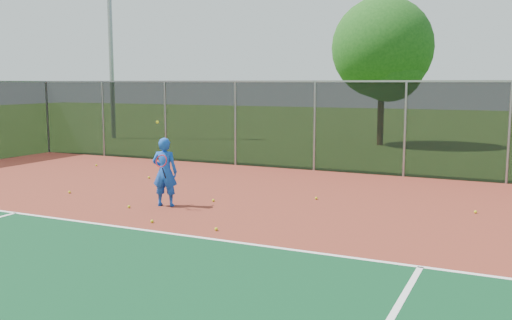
# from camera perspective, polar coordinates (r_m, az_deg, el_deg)

# --- Properties ---
(ground) EXTENTS (120.00, 120.00, 0.00)m
(ground) POSITION_cam_1_polar(r_m,az_deg,el_deg) (7.62, -3.37, -15.26)
(ground) COLOR #315518
(ground) RESTS_ON ground
(court_apron) EXTENTS (30.00, 20.00, 0.02)m
(court_apron) POSITION_cam_1_polar(r_m,az_deg,el_deg) (9.31, 2.64, -10.85)
(court_apron) COLOR maroon
(court_apron) RESTS_ON ground
(fence_back) EXTENTS (30.00, 0.06, 3.03)m
(fence_back) POSITION_cam_1_polar(r_m,az_deg,el_deg) (18.52, 14.68, 3.12)
(fence_back) COLOR black
(fence_back) RESTS_ON court_apron
(tennis_player) EXTENTS (0.69, 0.69, 2.05)m
(tennis_player) POSITION_cam_1_polar(r_m,az_deg,el_deg) (13.84, -9.11, -1.18)
(tennis_player) COLOR blue
(tennis_player) RESTS_ON court_apron
(practice_ball_0) EXTENTS (0.07, 0.07, 0.07)m
(practice_ball_0) POSITION_cam_1_polar(r_m,az_deg,el_deg) (14.33, -4.29, -4.04)
(practice_ball_0) COLOR #C5CA17
(practice_ball_0) RESTS_ON court_apron
(practice_ball_1) EXTENTS (0.07, 0.07, 0.07)m
(practice_ball_1) POSITION_cam_1_polar(r_m,az_deg,el_deg) (18.00, -10.66, -1.73)
(practice_ball_1) COLOR #C5CA17
(practice_ball_1) RESTS_ON court_apron
(practice_ball_2) EXTENTS (0.07, 0.07, 0.07)m
(practice_ball_2) POSITION_cam_1_polar(r_m,az_deg,el_deg) (11.57, -4.01, -6.91)
(practice_ball_2) COLOR #C5CA17
(practice_ball_2) RESTS_ON court_apron
(practice_ball_3) EXTENTS (0.07, 0.07, 0.07)m
(practice_ball_3) POSITION_cam_1_polar(r_m,az_deg,el_deg) (14.63, 6.05, -3.82)
(practice_ball_3) COLOR #C5CA17
(practice_ball_3) RESTS_ON court_apron
(practice_ball_4) EXTENTS (0.07, 0.07, 0.07)m
(practice_ball_4) POSITION_cam_1_polar(r_m,az_deg,el_deg) (16.15, -18.15, -3.07)
(practice_ball_4) COLOR #C5CA17
(practice_ball_4) RESTS_ON court_apron
(practice_ball_5) EXTENTS (0.07, 0.07, 0.07)m
(practice_ball_5) POSITION_cam_1_polar(r_m,az_deg,el_deg) (13.91, -12.59, -4.57)
(practice_ball_5) COLOR #C5CA17
(practice_ball_5) RESTS_ON court_apron
(practice_ball_6) EXTENTS (0.07, 0.07, 0.07)m
(practice_ball_6) POSITION_cam_1_polar(r_m,az_deg,el_deg) (21.10, -15.68, -0.50)
(practice_ball_6) COLOR #C5CA17
(practice_ball_6) RESTS_ON court_apron
(practice_ball_7) EXTENTS (0.07, 0.07, 0.07)m
(practice_ball_7) POSITION_cam_1_polar(r_m,az_deg,el_deg) (13.96, 21.09, -4.87)
(practice_ball_7) COLOR #C5CA17
(practice_ball_7) RESTS_ON court_apron
(practice_ball_8) EXTENTS (0.07, 0.07, 0.07)m
(practice_ball_8) POSITION_cam_1_polar(r_m,az_deg,el_deg) (12.37, -10.36, -6.04)
(practice_ball_8) COLOR #C5CA17
(practice_ball_8) RESTS_ON court_apron
(floodlight_nw) EXTENTS (0.90, 0.40, 11.85)m
(floodlight_nw) POSITION_cam_1_polar(r_m,az_deg,el_deg) (31.83, -14.43, 14.22)
(floodlight_nw) COLOR gray
(floodlight_nw) RESTS_ON ground
(tree_back_left) EXTENTS (4.76, 4.76, 6.99)m
(tree_back_left) POSITION_cam_1_polar(r_m,az_deg,el_deg) (27.83, 12.70, 10.46)
(tree_back_left) COLOR #392715
(tree_back_left) RESTS_ON ground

